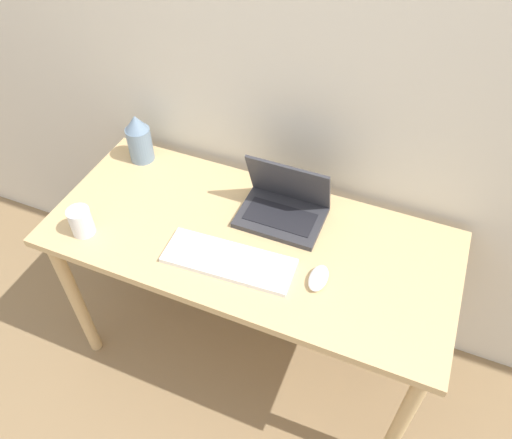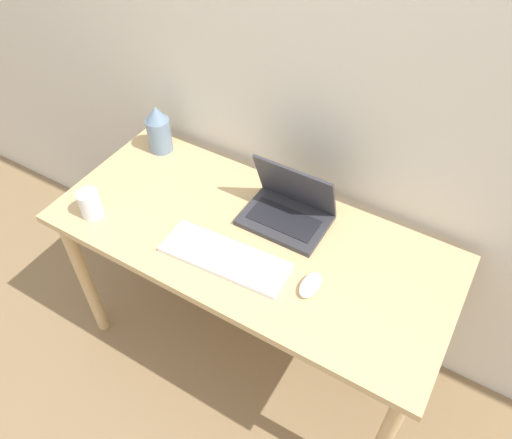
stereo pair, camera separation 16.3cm
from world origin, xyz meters
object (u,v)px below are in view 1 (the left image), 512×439
Objects in this scene: laptop at (284,205)px; keyboard at (229,261)px; vase at (139,138)px; mug at (81,221)px; mouse at (318,278)px.

laptop reaches higher than keyboard.
mug is at bearing -86.66° from vase.
mouse is 0.54× the size of vase.
mouse reaches higher than keyboard.
vase is at bearing 159.34° from mouse.
keyboard is 0.30m from mouse.
laptop is 0.64m from vase.
vase reaches higher than keyboard.
laptop is 0.29m from keyboard.
keyboard is 0.53m from mug.
vase is 0.43m from mug.
mug is (-0.81, -0.11, 0.04)m from mouse.
mug is at bearing -172.41° from mouse.
mug is (-0.61, -0.34, 0.00)m from laptop.
keyboard is (-0.09, -0.27, -0.04)m from laptop.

